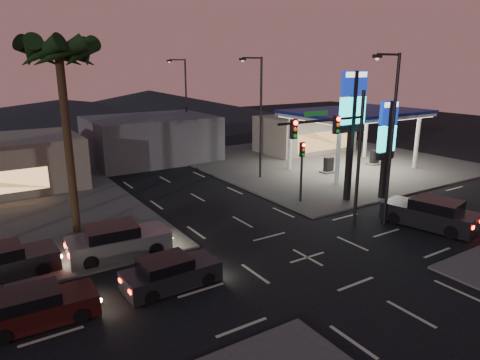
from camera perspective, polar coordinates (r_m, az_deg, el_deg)
ground at (r=22.07m, az=8.97°, el=-10.17°), size 140.00×140.00×0.00m
corner_lot_ne at (r=43.62m, az=10.86°, el=2.49°), size 24.00×24.00×0.12m
gas_station at (r=40.06m, az=15.17°, el=8.43°), size 12.20×8.20×5.47m
convenience_store at (r=48.22m, az=8.62°, el=6.12°), size 10.00×6.00×4.00m
pylon_sign_tall at (r=30.05m, az=14.77°, el=8.94°), size 2.20×0.35×9.00m
pylon_sign_short at (r=31.51m, az=19.01°, el=5.69°), size 1.60×0.35×7.00m
traffic_signal_mast at (r=24.40m, az=13.02°, el=4.97°), size 6.10×0.39×8.00m
pedestal_signal at (r=29.58m, az=8.26°, el=2.37°), size 0.32×0.39×4.30m
streetlight_near at (r=25.95m, az=19.39°, el=6.18°), size 2.14×0.25×10.00m
streetlight_mid at (r=35.38m, az=2.53°, el=9.16°), size 2.14×0.25×10.00m
streetlight_far at (r=47.47m, az=-7.42°, el=10.55°), size 2.14×0.25×10.00m
palm_a at (r=24.67m, az=-22.92°, el=14.12°), size 4.41×4.41×10.86m
building_far_mid at (r=44.19m, az=-11.77°, el=5.43°), size 12.00×9.00×4.40m
hill_right at (r=80.30m, az=-11.97°, el=9.84°), size 50.00×50.00×5.00m
hill_center at (r=76.32m, az=-22.61°, el=8.39°), size 60.00×60.00×4.00m
car_lane_a_front at (r=19.13m, az=-9.30°, el=-12.17°), size 4.34×1.94×1.39m
car_lane_a_mid at (r=18.19m, az=-25.37°, el=-15.11°), size 4.26×1.90×1.37m
car_lane_b_front at (r=22.58m, az=-16.02°, el=-7.87°), size 5.20×2.45×1.66m
car_lane_b_mid at (r=22.35m, az=-29.23°, el=-9.69°), size 4.78×2.19×1.53m
suv_station at (r=27.83m, az=24.09°, el=-4.15°), size 3.31×5.56×1.74m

